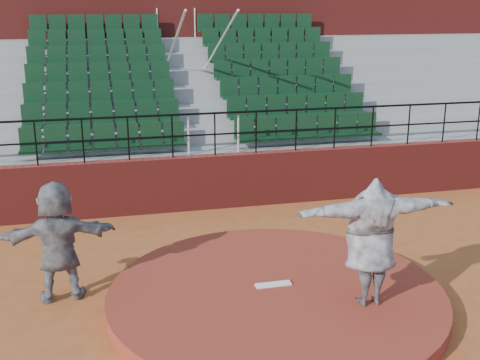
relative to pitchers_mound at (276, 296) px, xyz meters
The scene contains 9 objects.
ground 0.12m from the pitchers_mound, ahead, with size 90.00×90.00×0.00m, color #A35124.
pitchers_mound is the anchor object (origin of this frame).
pitching_rubber 0.21m from the pitchers_mound, 90.00° to the left, with size 0.60×0.15×0.03m, color white.
boundary_wall 5.03m from the pitchers_mound, 90.00° to the left, with size 24.00×0.30×1.30m, color maroon.
wall_railing 5.35m from the pitchers_mound, 90.00° to the left, with size 24.04×0.05×1.03m.
seating_deck 8.74m from the pitchers_mound, 90.00° to the left, with size 24.00×5.97×4.63m.
press_box_facade 13.06m from the pitchers_mound, 90.00° to the left, with size 24.00×3.00×7.10m, color maroon.
pitcher 1.86m from the pitchers_mound, 30.58° to the right, with size 2.50×0.68×2.03m, color black.
fielder 3.68m from the pitchers_mound, 163.23° to the left, with size 1.89×0.60×2.03m, color black.
Camera 1 is at (-2.67, -8.54, 4.75)m, focal length 45.00 mm.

